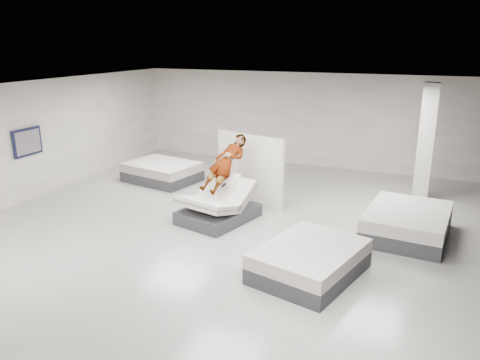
{
  "coord_description": "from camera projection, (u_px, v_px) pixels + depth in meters",
  "views": [
    {
      "loc": [
        4.15,
        -8.7,
        4.24
      ],
      "look_at": [
        -0.02,
        1.26,
        1.0
      ],
      "focal_mm": 35.0,
      "sensor_mm": 36.0,
      "label": 1
    }
  ],
  "objects": [
    {
      "name": "divider_panel",
      "position": [
        250.0,
        170.0,
        12.31
      ],
      "size": [
        2.04,
        0.65,
        1.9
      ],
      "primitive_type": "cube",
      "rotation": [
        0.0,
        0.0,
        -0.27
      ],
      "color": "silver",
      "rests_on": "floor"
    },
    {
      "name": "flat_bed_right_far",
      "position": [
        407.0,
        223.0,
        10.47
      ],
      "size": [
        1.89,
        2.39,
        0.62
      ],
      "color": "#3E3F44",
      "rests_on": "floor"
    },
    {
      "name": "remote",
      "position": [
        224.0,
        185.0,
        11.03
      ],
      "size": [
        0.08,
        0.15,
        0.08
      ],
      "primitive_type": "cube",
      "rotation": [
        0.35,
        0.0,
        -0.25
      ],
      "color": "black",
      "rests_on": "person"
    },
    {
      "name": "wall_poster",
      "position": [
        27.0,
        142.0,
        12.62
      ],
      "size": [
        0.06,
        0.95,
        0.75
      ],
      "color": "black",
      "rests_on": "wall_left"
    },
    {
      "name": "room",
      "position": [
        218.0,
        169.0,
        9.98
      ],
      "size": [
        14.0,
        14.04,
        3.2
      ],
      "color": "#BCB9B1",
      "rests_on": "ground"
    },
    {
      "name": "flat_bed_right_near",
      "position": [
        310.0,
        261.0,
        8.71
      ],
      "size": [
        2.05,
        2.42,
        0.58
      ],
      "color": "#3E3F44",
      "rests_on": "floor"
    },
    {
      "name": "person",
      "position": [
        226.0,
        172.0,
        11.37
      ],
      "size": [
        0.99,
        1.61,
        1.52
      ],
      "primitive_type": "imported",
      "rotation": [
        0.77,
        0.0,
        -0.25
      ],
      "color": "slate",
      "rests_on": "hero_bed"
    },
    {
      "name": "column",
      "position": [
        426.0,
        143.0,
        12.47
      ],
      "size": [
        0.4,
        0.4,
        3.2
      ],
      "primitive_type": "cube",
      "color": "silver",
      "rests_on": "floor"
    },
    {
      "name": "flat_bed_left_far",
      "position": [
        162.0,
        172.0,
        14.6
      ],
      "size": [
        2.37,
        1.95,
        0.58
      ],
      "color": "#3E3F44",
      "rests_on": "floor"
    },
    {
      "name": "hero_bed",
      "position": [
        218.0,
        207.0,
        11.36
      ],
      "size": [
        1.76,
        2.09,
        1.09
      ],
      "color": "#3E3F44",
      "rests_on": "floor"
    }
  ]
}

